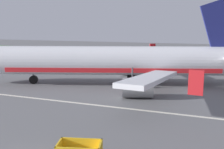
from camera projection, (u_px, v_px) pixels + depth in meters
The scene contains 3 objects.
grass_strip at pixel (173, 56), 67.40m from camera, with size 220.00×28.00×0.06m, color #477A38.
apron_stripe at pixel (104, 106), 26.04m from camera, with size 120.00×0.36×0.01m, color silver.
airplane at pixel (121, 61), 35.06m from camera, with size 36.68×29.82×11.34m.
Camera 1 is at (9.61, -9.78, 7.63)m, focal length 43.50 mm.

